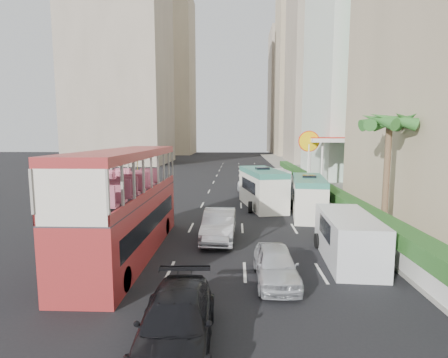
{
  "coord_description": "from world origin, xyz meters",
  "views": [
    {
      "loc": [
        -0.75,
        -16.13,
        5.75
      ],
      "look_at": [
        -1.5,
        4.0,
        3.2
      ],
      "focal_mm": 28.0,
      "sensor_mm": 36.0,
      "label": 1
    }
  ],
  "objects_px": {
    "double_decker_bus": "(126,203)",
    "van_asset": "(252,194)",
    "car_silver_lane_a": "(219,239)",
    "car_silver_lane_b": "(275,281)",
    "shell_station": "(334,162)",
    "minibus_far": "(308,197)",
    "panel_van_near": "(348,238)",
    "minibus_near": "(262,188)",
    "car_black": "(176,348)",
    "palm_tree": "(386,177)",
    "panel_van_far": "(279,178)"
  },
  "relations": [
    {
      "from": "car_black",
      "to": "shell_station",
      "type": "xyz_separation_m",
      "value": [
        12.38,
        30.34,
        2.75
      ]
    },
    {
      "from": "minibus_far",
      "to": "shell_station",
      "type": "distance_m",
      "value": 15.54
    },
    {
      "from": "van_asset",
      "to": "shell_station",
      "type": "xyz_separation_m",
      "value": [
        9.3,
        5.5,
        2.75
      ]
    },
    {
      "from": "car_silver_lane_a",
      "to": "car_silver_lane_b",
      "type": "xyz_separation_m",
      "value": [
        2.52,
        -5.53,
        0.0
      ]
    },
    {
      "from": "double_decker_bus",
      "to": "van_asset",
      "type": "bearing_deg",
      "value": 69.05
    },
    {
      "from": "double_decker_bus",
      "to": "minibus_near",
      "type": "relative_size",
      "value": 1.61
    },
    {
      "from": "panel_van_far",
      "to": "palm_tree",
      "type": "height_order",
      "value": "palm_tree"
    },
    {
      "from": "car_silver_lane_a",
      "to": "panel_van_near",
      "type": "bearing_deg",
      "value": -25.33
    },
    {
      "from": "palm_tree",
      "to": "shell_station",
      "type": "bearing_deg",
      "value": 83.4
    },
    {
      "from": "car_black",
      "to": "minibus_near",
      "type": "xyz_separation_m",
      "value": [
        3.65,
        18.93,
        1.51
      ]
    },
    {
      "from": "double_decker_bus",
      "to": "minibus_far",
      "type": "xyz_separation_m",
      "value": [
        10.36,
        8.58,
        -1.15
      ]
    },
    {
      "from": "car_silver_lane_a",
      "to": "van_asset",
      "type": "relative_size",
      "value": 0.97
    },
    {
      "from": "car_black",
      "to": "shell_station",
      "type": "distance_m",
      "value": 32.88
    },
    {
      "from": "minibus_far",
      "to": "palm_tree",
      "type": "relative_size",
      "value": 0.97
    },
    {
      "from": "van_asset",
      "to": "minibus_near",
      "type": "relative_size",
      "value": 0.74
    },
    {
      "from": "double_decker_bus",
      "to": "car_black",
      "type": "xyz_separation_m",
      "value": [
        3.62,
        -7.34,
        -2.53
      ]
    },
    {
      "from": "car_silver_lane_a",
      "to": "car_black",
      "type": "height_order",
      "value": "car_silver_lane_a"
    },
    {
      "from": "minibus_far",
      "to": "shell_station",
      "type": "relative_size",
      "value": 0.78
    },
    {
      "from": "panel_van_far",
      "to": "car_black",
      "type": "bearing_deg",
      "value": -107.25
    },
    {
      "from": "car_silver_lane_a",
      "to": "car_black",
      "type": "distance_m",
      "value": 10.02
    },
    {
      "from": "shell_station",
      "to": "minibus_near",
      "type": "bearing_deg",
      "value": -127.41
    },
    {
      "from": "van_asset",
      "to": "minibus_far",
      "type": "bearing_deg",
      "value": -74.08
    },
    {
      "from": "panel_van_far",
      "to": "car_silver_lane_a",
      "type": "bearing_deg",
      "value": -110.91
    },
    {
      "from": "car_silver_lane_b",
      "to": "minibus_far",
      "type": "bearing_deg",
      "value": 71.67
    },
    {
      "from": "panel_van_far",
      "to": "shell_station",
      "type": "height_order",
      "value": "shell_station"
    },
    {
      "from": "car_silver_lane_a",
      "to": "palm_tree",
      "type": "distance_m",
      "value": 10.19
    },
    {
      "from": "panel_van_near",
      "to": "palm_tree",
      "type": "bearing_deg",
      "value": 55.35
    },
    {
      "from": "car_black",
      "to": "minibus_near",
      "type": "distance_m",
      "value": 19.34
    },
    {
      "from": "minibus_near",
      "to": "van_asset",
      "type": "bearing_deg",
      "value": 84.08
    },
    {
      "from": "minibus_far",
      "to": "shell_station",
      "type": "xyz_separation_m",
      "value": [
        5.64,
        14.42,
        1.37
      ]
    },
    {
      "from": "van_asset",
      "to": "double_decker_bus",
      "type": "bearing_deg",
      "value": -117.34
    },
    {
      "from": "palm_tree",
      "to": "shell_station",
      "type": "distance_m",
      "value": 19.14
    },
    {
      "from": "minibus_near",
      "to": "panel_van_near",
      "type": "distance_m",
      "value": 12.39
    },
    {
      "from": "van_asset",
      "to": "panel_van_far",
      "type": "relative_size",
      "value": 1.13
    },
    {
      "from": "car_silver_lane_b",
      "to": "shell_station",
      "type": "xyz_separation_m",
      "value": [
        9.2,
        25.87,
        2.75
      ]
    },
    {
      "from": "van_asset",
      "to": "panel_van_far",
      "type": "xyz_separation_m",
      "value": [
        3.32,
        6.09,
        0.89
      ]
    },
    {
      "from": "car_black",
      "to": "van_asset",
      "type": "relative_size",
      "value": 0.98
    },
    {
      "from": "double_decker_bus",
      "to": "panel_van_far",
      "type": "height_order",
      "value": "double_decker_bus"
    },
    {
      "from": "double_decker_bus",
      "to": "van_asset",
      "type": "distance_m",
      "value": 18.91
    },
    {
      "from": "double_decker_bus",
      "to": "car_black",
      "type": "bearing_deg",
      "value": -63.72
    },
    {
      "from": "van_asset",
      "to": "palm_tree",
      "type": "bearing_deg",
      "value": -68.65
    },
    {
      "from": "car_silver_lane_a",
      "to": "palm_tree",
      "type": "xyz_separation_m",
      "value": [
        9.52,
        1.34,
        3.38
      ]
    },
    {
      "from": "car_silver_lane_a",
      "to": "car_silver_lane_b",
      "type": "height_order",
      "value": "car_silver_lane_a"
    },
    {
      "from": "double_decker_bus",
      "to": "car_silver_lane_a",
      "type": "relative_size",
      "value": 2.25
    },
    {
      "from": "double_decker_bus",
      "to": "car_silver_lane_b",
      "type": "height_order",
      "value": "double_decker_bus"
    },
    {
      "from": "van_asset",
      "to": "car_black",
      "type": "bearing_deg",
      "value": -103.45
    },
    {
      "from": "panel_van_near",
      "to": "van_asset",
      "type": "bearing_deg",
      "value": 104.93
    },
    {
      "from": "double_decker_bus",
      "to": "van_asset",
      "type": "height_order",
      "value": "double_decker_bus"
    },
    {
      "from": "car_silver_lane_b",
      "to": "minibus_near",
      "type": "relative_size",
      "value": 0.59
    },
    {
      "from": "double_decker_bus",
      "to": "car_silver_lane_a",
      "type": "height_order",
      "value": "double_decker_bus"
    }
  ]
}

